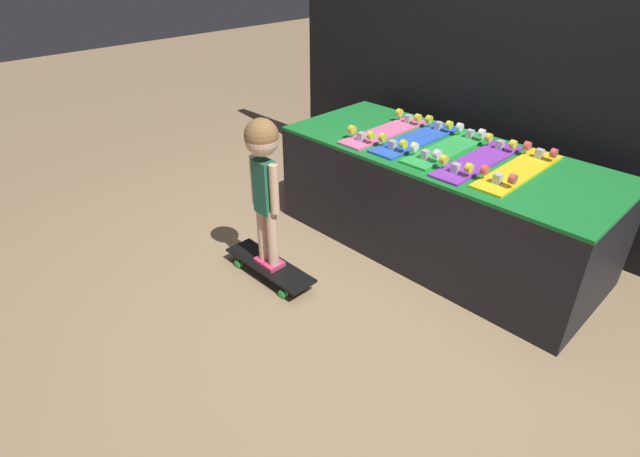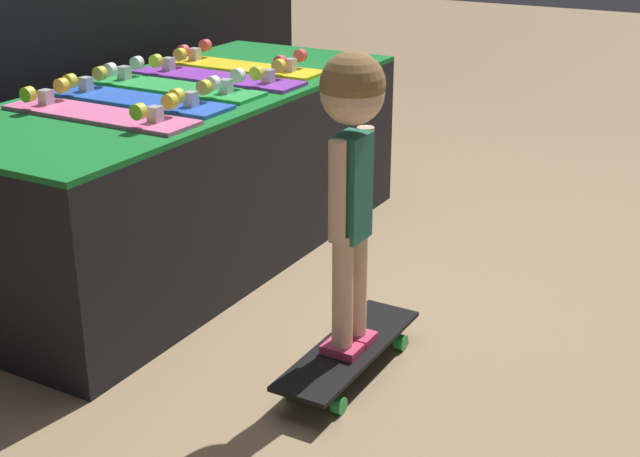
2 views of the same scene
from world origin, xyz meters
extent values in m
plane|color=#9E7F5B|center=(0.00, 0.00, 0.00)|extent=(16.00, 16.00, 0.00)
cube|color=black|center=(0.00, 0.62, 0.33)|extent=(2.04, 0.85, 0.66)
cube|color=#19752D|center=(0.00, 0.62, 0.67)|extent=(2.04, 0.85, 0.02)
cube|color=pink|center=(-0.45, 0.60, 0.68)|extent=(0.18, 0.73, 0.01)
cube|color=#B7B7BC|center=(-0.45, 0.84, 0.72)|extent=(0.04, 0.04, 0.05)
cylinder|color=yellow|center=(-0.37, 0.84, 0.74)|extent=(0.03, 0.05, 0.05)
cylinder|color=yellow|center=(-0.53, 0.84, 0.74)|extent=(0.03, 0.05, 0.05)
cube|color=#B7B7BC|center=(-0.45, 0.36, 0.72)|extent=(0.04, 0.04, 0.05)
cylinder|color=yellow|center=(-0.37, 0.36, 0.74)|extent=(0.03, 0.05, 0.05)
cylinder|color=yellow|center=(-0.53, 0.36, 0.74)|extent=(0.03, 0.05, 0.05)
cube|color=blue|center=(-0.23, 0.63, 0.68)|extent=(0.18, 0.73, 0.01)
cube|color=#B7B7BC|center=(-0.23, 0.87, 0.72)|extent=(0.04, 0.04, 0.05)
cylinder|color=yellow|center=(-0.15, 0.87, 0.74)|extent=(0.03, 0.05, 0.05)
cylinder|color=yellow|center=(-0.30, 0.87, 0.74)|extent=(0.03, 0.05, 0.05)
cube|color=#B7B7BC|center=(-0.23, 0.38, 0.72)|extent=(0.04, 0.04, 0.05)
cylinder|color=yellow|center=(-0.15, 0.38, 0.74)|extent=(0.03, 0.05, 0.05)
cylinder|color=yellow|center=(-0.30, 0.38, 0.74)|extent=(0.03, 0.05, 0.05)
cube|color=green|center=(0.00, 0.64, 0.68)|extent=(0.18, 0.73, 0.01)
cube|color=#B7B7BC|center=(0.00, 0.88, 0.72)|extent=(0.04, 0.04, 0.05)
cylinder|color=white|center=(0.08, 0.88, 0.74)|extent=(0.03, 0.05, 0.05)
cylinder|color=white|center=(-0.08, 0.88, 0.74)|extent=(0.03, 0.05, 0.05)
cube|color=#B7B7BC|center=(0.00, 0.40, 0.72)|extent=(0.04, 0.04, 0.05)
cylinder|color=white|center=(0.08, 0.40, 0.74)|extent=(0.03, 0.05, 0.05)
cylinder|color=white|center=(-0.08, 0.40, 0.74)|extent=(0.03, 0.05, 0.05)
cube|color=purple|center=(0.23, 0.60, 0.68)|extent=(0.18, 0.73, 0.01)
cube|color=#B7B7BC|center=(0.23, 0.84, 0.72)|extent=(0.04, 0.04, 0.05)
cylinder|color=yellow|center=(0.30, 0.84, 0.74)|extent=(0.03, 0.05, 0.05)
cylinder|color=yellow|center=(0.15, 0.84, 0.74)|extent=(0.03, 0.05, 0.05)
cube|color=#B7B7BC|center=(0.23, 0.36, 0.72)|extent=(0.04, 0.04, 0.05)
cylinder|color=yellow|center=(0.30, 0.36, 0.74)|extent=(0.03, 0.05, 0.05)
cylinder|color=yellow|center=(0.15, 0.36, 0.74)|extent=(0.03, 0.05, 0.05)
cube|color=yellow|center=(0.45, 0.64, 0.68)|extent=(0.18, 0.73, 0.01)
cube|color=#B7B7BC|center=(0.45, 0.88, 0.72)|extent=(0.04, 0.04, 0.05)
cylinder|color=#D84C4C|center=(0.53, 0.88, 0.74)|extent=(0.03, 0.05, 0.05)
cylinder|color=#D84C4C|center=(0.37, 0.88, 0.74)|extent=(0.03, 0.05, 0.05)
cube|color=#B7B7BC|center=(0.45, 0.39, 0.72)|extent=(0.04, 0.04, 0.05)
cylinder|color=#D84C4C|center=(0.53, 0.39, 0.74)|extent=(0.03, 0.05, 0.05)
cylinder|color=#D84C4C|center=(0.37, 0.39, 0.74)|extent=(0.03, 0.05, 0.05)
cube|color=black|center=(-0.50, -0.38, 0.08)|extent=(0.64, 0.19, 0.01)
cube|color=#B7B7BC|center=(-0.29, -0.38, 0.05)|extent=(0.04, 0.04, 0.05)
cylinder|color=green|center=(-0.29, -0.30, 0.03)|extent=(0.05, 0.03, 0.05)
cylinder|color=green|center=(-0.29, -0.46, 0.03)|extent=(0.05, 0.03, 0.05)
cube|color=#B7B7BC|center=(-0.71, -0.38, 0.05)|extent=(0.04, 0.04, 0.05)
cylinder|color=green|center=(-0.71, -0.30, 0.03)|extent=(0.05, 0.03, 0.05)
cylinder|color=green|center=(-0.71, -0.46, 0.03)|extent=(0.05, 0.03, 0.05)
cube|color=#E03D6B|center=(-0.45, -0.38, 0.10)|extent=(0.08, 0.11, 0.03)
cylinder|color=#DBB293|center=(-0.45, -0.38, 0.30)|extent=(0.06, 0.06, 0.36)
cube|color=#E03D6B|center=(-0.54, -0.38, 0.10)|extent=(0.08, 0.11, 0.03)
cylinder|color=#DBB293|center=(-0.54, -0.38, 0.30)|extent=(0.06, 0.06, 0.36)
cube|color=#236651|center=(-0.50, -0.38, 0.61)|extent=(0.12, 0.08, 0.31)
cylinder|color=#DBB293|center=(-0.42, -0.38, 0.62)|extent=(0.05, 0.05, 0.29)
cylinder|color=#DBB293|center=(-0.58, -0.38, 0.62)|extent=(0.05, 0.05, 0.29)
sphere|color=#DBB293|center=(-0.50, -0.38, 0.88)|extent=(0.18, 0.18, 0.18)
sphere|color=olive|center=(-0.50, -0.38, 0.90)|extent=(0.18, 0.18, 0.18)
camera|label=1|loc=(1.47, -1.90, 1.81)|focal=28.00mm
camera|label=2|loc=(-2.63, -1.49, 1.43)|focal=50.00mm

